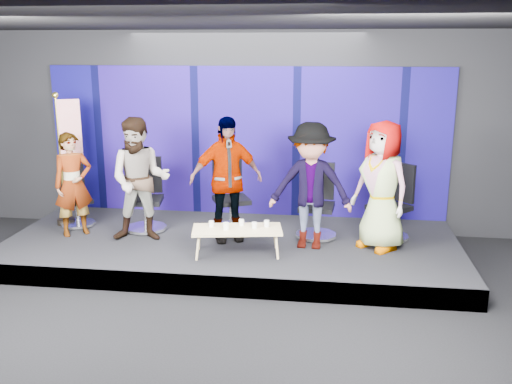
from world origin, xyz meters
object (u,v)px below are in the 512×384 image
Objects in this scene: panelist_e at (382,186)px; mug_a at (211,224)px; panelist_c at (226,179)px; panelist_d at (311,186)px; mug_b at (226,226)px; mug_e at (267,223)px; chair_e at (391,214)px; chair_b at (146,206)px; mug_d at (254,225)px; coffee_table at (237,230)px; mug_c at (241,222)px; panelist_a at (73,184)px; flag_stand at (68,156)px; chair_d at (317,213)px; panelist_b at (140,180)px; chair_a at (76,206)px; chair_c at (231,206)px.

panelist_e reaches higher than mug_a.
panelist_d is at bearing -31.94° from panelist_c.
mug_b is 0.60m from mug_e.
chair_e is 12.95× the size of mug_e.
chair_b is 2.12m from mug_d.
panelist_d is 1.47m from chair_e.
panelist_d reaches higher than mug_a.
coffee_table is at bearing -91.06° from panelist_c.
panelist_a is at bearing 171.66° from mug_c.
mug_b reaches higher than mug_a.
panelist_a is 0.86× the size of panelist_e.
panelist_a reaches higher than chair_e.
mug_b is 1.11× the size of mug_e.
chair_e is 2.83m from mug_a.
panelist_e is (1.03, 0.10, 0.02)m from panelist_d.
panelist_a is 18.40× the size of mug_d.
chair_e reaches higher than mug_a.
flag_stand is at bearing -142.27° from panelist_e.
panelist_e is at bearing -14.97° from chair_b.
mug_a is (-1.41, -0.43, -0.50)m from panelist_d.
mug_e is (0.79, 0.12, 0.00)m from mug_a.
mug_b is at bearing -135.63° from chair_d.
chair_b is 1.00× the size of chair_e.
chair_e is 13.66× the size of mug_a.
coffee_table is (0.27, -0.62, -0.60)m from panelist_c.
mug_e is 0.04× the size of flag_stand.
mug_c is at bearing -47.21° from panelist_a.
mug_a is (1.19, -0.42, -0.52)m from panelist_b.
panelist_e is 2.21m from coffee_table.
mug_c is (0.42, 0.13, 0.00)m from mug_a.
flag_stand reaches higher than coffee_table.
mug_b is at bearing -158.77° from mug_e.
chair_a is 0.85× the size of chair_c.
chair_c is 0.63× the size of panelist_d.
flag_stand is at bearing 158.33° from mug_a.
mug_d is at bearing -110.43° from chair_e.
flag_stand reaches higher than panelist_c.
mug_a is 0.26m from mug_b.
mug_e is (-1.64, -0.41, -0.52)m from panelist_e.
chair_a reaches higher than coffee_table.
chair_d is (3.82, 0.40, -0.44)m from panelist_a.
mug_c is at bearing 149.82° from mug_d.
mug_c is at bearing -157.93° from panelist_d.
panelist_d is at bearing 24.09° from coffee_table.
chair_e is at bearing 24.26° from coffee_table.
mug_a is at bearing -51.70° from panelist_a.
flag_stand is (-5.07, 0.52, 0.22)m from panelist_e.
mug_e is (-0.70, -0.81, 0.06)m from chair_d.
panelist_e is (3.62, 0.11, 0.00)m from panelist_b.
panelist_b is 2.07m from mug_e.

